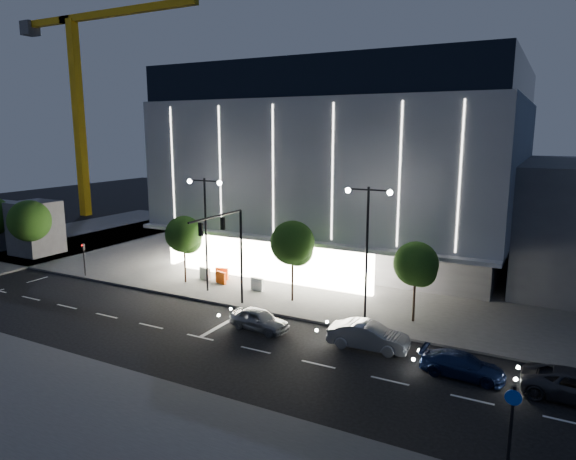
# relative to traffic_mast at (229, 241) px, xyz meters

# --- Properties ---
(ground) EXTENTS (160.00, 160.00, 0.00)m
(ground) POSITION_rel_traffic_mast_xyz_m (-1.00, -3.34, -5.03)
(ground) COLOR black
(ground) RESTS_ON ground
(sidewalk_museum) EXTENTS (70.00, 40.00, 0.15)m
(sidewalk_museum) POSITION_rel_traffic_mast_xyz_m (4.00, 20.66, -4.95)
(sidewalk_museum) COLOR #474747
(sidewalk_museum) RESTS_ON ground
(sidewalk_near) EXTENTS (70.00, 10.00, 0.15)m
(sidewalk_near) POSITION_rel_traffic_mast_xyz_m (4.00, -15.34, -4.95)
(sidewalk_near) COLOR #474747
(sidewalk_near) RESTS_ON ground
(sidewalk_west) EXTENTS (16.00, 50.00, 0.15)m
(sidewalk_west) POSITION_rel_traffic_mast_xyz_m (-31.00, 6.66, -4.95)
(sidewalk_west) COLOR #474747
(sidewalk_west) RESTS_ON ground
(museum) EXTENTS (30.00, 25.80, 18.00)m
(museum) POSITION_rel_traffic_mast_xyz_m (1.98, 18.97, 4.25)
(museum) COLOR #4C4C51
(museum) RESTS_ON ground
(traffic_mast) EXTENTS (0.33, 5.89, 7.07)m
(traffic_mast) POSITION_rel_traffic_mast_xyz_m (0.00, 0.00, 0.00)
(traffic_mast) COLOR black
(traffic_mast) RESTS_ON ground
(street_lamp_west) EXTENTS (3.16, 0.36, 9.00)m
(street_lamp_west) POSITION_rel_traffic_mast_xyz_m (-4.00, 2.66, 0.93)
(street_lamp_west) COLOR black
(street_lamp_west) RESTS_ON ground
(street_lamp_east) EXTENTS (3.16, 0.36, 9.00)m
(street_lamp_east) POSITION_rel_traffic_mast_xyz_m (9.00, 2.66, 0.93)
(street_lamp_east) COLOR black
(street_lamp_east) RESTS_ON ground
(ped_signal_far) EXTENTS (0.22, 0.24, 3.00)m
(ped_signal_far) POSITION_rel_traffic_mast_xyz_m (-16.00, 1.16, -3.14)
(ped_signal_far) COLOR black
(ped_signal_far) RESTS_ON ground
(cycle_sign_pole) EXTENTS (0.56, 0.13, 4.00)m
(cycle_sign_pole) POSITION_rel_traffic_mast_xyz_m (19.00, -10.85, -2.74)
(cycle_sign_pole) COLOR black
(cycle_sign_pole) RESTS_ON ground
(tower_crane) EXTENTS (32.00, 2.00, 28.50)m
(tower_crane) POSITION_rel_traffic_mast_xyz_m (-41.92, 24.66, 15.48)
(tower_crane) COLOR gold
(tower_crane) RESTS_ON ground
(tree_left) EXTENTS (3.02, 3.02, 5.72)m
(tree_left) POSITION_rel_traffic_mast_xyz_m (-6.97, 3.68, -0.99)
(tree_left) COLOR black
(tree_left) RESTS_ON ground
(tree_mid) EXTENTS (3.25, 3.25, 6.15)m
(tree_mid) POSITION_rel_traffic_mast_xyz_m (3.03, 3.68, -0.69)
(tree_mid) COLOR black
(tree_mid) RESTS_ON ground
(tree_right) EXTENTS (2.91, 2.91, 5.51)m
(tree_right) POSITION_rel_traffic_mast_xyz_m (12.03, 3.68, -1.14)
(tree_right) COLOR black
(tree_right) RESTS_ON ground
(car_lead) EXTENTS (4.21, 2.09, 1.38)m
(car_lead) POSITION_rel_traffic_mast_xyz_m (3.58, -2.09, -4.34)
(car_lead) COLOR #929599
(car_lead) RESTS_ON ground
(car_second) EXTENTS (4.79, 1.94, 1.55)m
(car_second) POSITION_rel_traffic_mast_xyz_m (10.70, -1.56, -4.25)
(car_second) COLOR #ADB0B5
(car_second) RESTS_ON ground
(car_third) EXTENTS (4.33, 1.87, 1.24)m
(car_third) POSITION_rel_traffic_mast_xyz_m (16.15, -2.61, -4.41)
(car_third) COLOR #15234F
(car_third) RESTS_ON ground
(barrier_a) EXTENTS (1.13, 0.46, 1.00)m
(barrier_a) POSITION_rel_traffic_mast_xyz_m (-4.77, 5.71, -4.38)
(barrier_a) COLOR #FF590E
(barrier_a) RESTS_ON sidewalk_museum
(barrier_b) EXTENTS (1.13, 0.44, 1.00)m
(barrier_b) POSITION_rel_traffic_mast_xyz_m (-6.08, 5.09, -4.38)
(barrier_b) COLOR white
(barrier_b) RESTS_ON sidewalk_museum
(barrier_c) EXTENTS (1.13, 0.55, 1.00)m
(barrier_c) POSITION_rel_traffic_mast_xyz_m (-4.18, 4.73, -4.38)
(barrier_c) COLOR #FF510E
(barrier_c) RESTS_ON sidewalk_museum
(barrier_d) EXTENTS (1.12, 0.38, 1.00)m
(barrier_d) POSITION_rel_traffic_mast_xyz_m (-0.57, 4.53, -4.38)
(barrier_d) COLOR silver
(barrier_d) RESTS_ON sidewalk_museum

